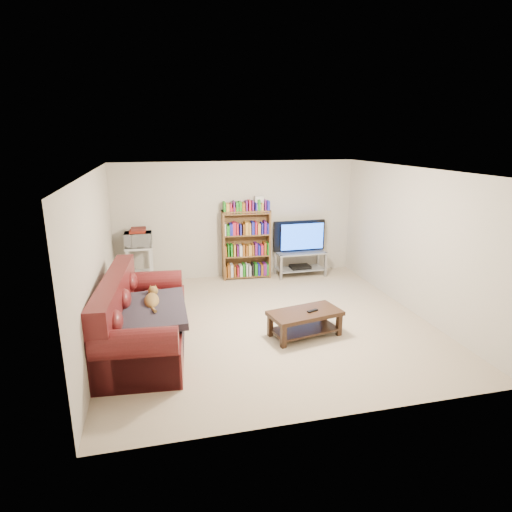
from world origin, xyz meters
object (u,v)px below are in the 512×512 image
object	(u,v)px
tv_stand	(300,259)
sofa	(139,323)
coffee_table	(305,319)
bookshelf	(246,243)

from	to	relation	value
tv_stand	sofa	bearing A→B (deg)	-143.15
coffee_table	tv_stand	xyz separation A→B (m)	(0.88, 2.75, 0.09)
tv_stand	bookshelf	distance (m)	1.21
tv_stand	bookshelf	world-z (taller)	bookshelf
sofa	bookshelf	xyz separation A→B (m)	(2.12, 2.66, 0.38)
tv_stand	bookshelf	bearing A→B (deg)	172.39
sofa	coffee_table	bearing A→B (deg)	-0.58
sofa	tv_stand	size ratio (longest dim) A/B	2.37
sofa	coffee_table	world-z (taller)	sofa
tv_stand	coffee_table	bearing A→B (deg)	-108.54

